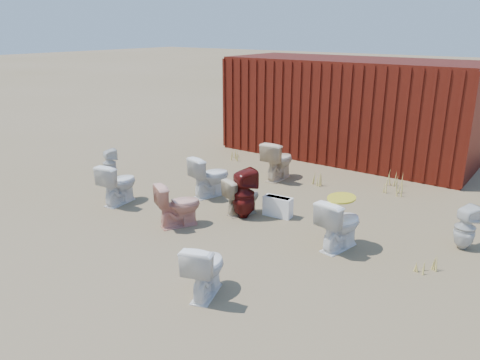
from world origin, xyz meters
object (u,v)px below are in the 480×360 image
Objects in this scene: toilet_back_beige_left at (278,160)px; loose_tank at (278,207)px; toilet_front_pink at (178,205)px; toilet_back_a at (110,163)px; toilet_front_a at (118,183)px; toilet_front_e at (205,268)px; toilet_front_c at (210,176)px; toilet_front_maroon at (243,194)px; toilet_back_beige_right at (242,196)px; toilet_back_yellowlid at (340,224)px; shipping_container at (349,108)px; toilet_back_e at (465,228)px.

toilet_back_beige_left is 1.67× the size of loose_tank.
toilet_back_a is (-3.00, 1.02, -0.05)m from toilet_front_pink.
toilet_front_e is (3.32, -1.45, -0.03)m from toilet_front_a.
toilet_front_c is 1.26m from toilet_front_maroon.
toilet_back_beige_right is 0.84× the size of toilet_back_yellowlid.
toilet_front_e is at bearing -82.94° from loose_tank.
shipping_container is 2.84m from toilet_back_beige_left.
shipping_container reaches higher than toilet_back_a.
toilet_front_maroon is 1.36× the size of toilet_back_a.
toilet_front_maroon is at bearing -97.22° from toilet_front_pink.
toilet_front_maroon is 2.26m from toilet_back_beige_left.
toilet_front_pink is at bearing -135.92° from loose_tank.
toilet_front_pink is at bearing 126.21° from toilet_front_c.
toilet_front_e is at bearing 145.51° from toilet_front_c.
toilet_front_e is 2.63m from toilet_back_beige_right.
toilet_front_e is 1.13× the size of toilet_back_a.
toilet_back_beige_left is 4.15m from toilet_back_e.
shipping_container is 9.49× the size of toilet_back_a.
toilet_back_a is (-2.50, -0.40, -0.08)m from toilet_front_c.
toilet_front_a is 4.15m from toilet_back_yellowlid.
toilet_back_yellowlid is (2.47, -2.29, -0.03)m from toilet_back_beige_left.
toilet_front_c reaches higher than toilet_back_a.
toilet_back_beige_right is (2.16, 0.91, -0.06)m from toilet_front_a.
toilet_front_c is 1.62m from loose_tank.
loose_tank is (1.10, 1.31, -0.19)m from toilet_front_pink.
toilet_back_yellowlid is (2.98, -0.62, -0.01)m from toilet_front_c.
toilet_front_c is at bearing -137.26° from toilet_front_a.
toilet_front_e is (1.05, -2.25, -0.07)m from toilet_front_maroon.
toilet_back_a is 5.49m from toilet_back_yellowlid.
toilet_front_maroon reaches higher than toilet_front_c.
toilet_front_c is 0.93× the size of toilet_front_maroon.
toilet_front_maroon is (0.66, 0.91, 0.06)m from toilet_front_pink.
toilet_front_c is at bearing -0.73° from toilet_back_yellowlid.
toilet_front_c reaches higher than toilet_front_e.
toilet_front_e is 0.92× the size of toilet_back_yellowlid.
toilet_back_yellowlid reaches higher than toilet_front_e.
toilet_back_a is 1.26× the size of loose_tank.
toilet_back_a is 0.95× the size of toilet_back_e.
toilet_front_c reaches higher than toilet_front_pink.
toilet_front_c is 1.12m from toilet_back_beige_right.
toilet_front_maroon is at bearing -160.98° from toilet_back_a.
toilet_front_maroon is 1.20× the size of toilet_front_e.
toilet_front_pink is 1.10× the size of toilet_back_e.
toilet_front_a is 0.90× the size of toilet_front_maroon.
toilet_front_maroon reaches higher than toilet_back_yellowlid.
toilet_back_beige_left reaches higher than toilet_front_c.
toilet_back_beige_left is 2.10m from loose_tank.
toilet_front_c is 1.59× the size of loose_tank.
toilet_back_yellowlid reaches higher than toilet_front_a.
toilet_front_a reaches higher than toilet_back_beige_right.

